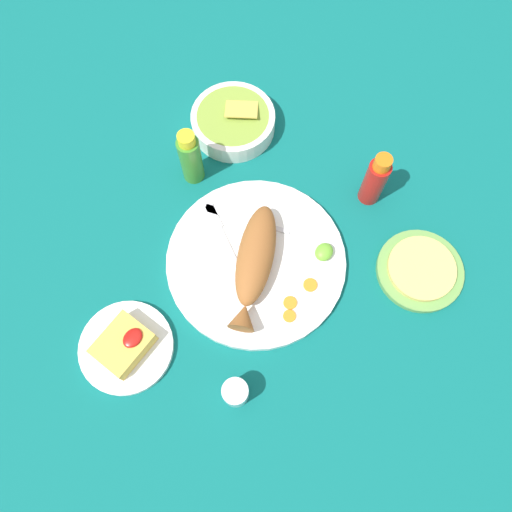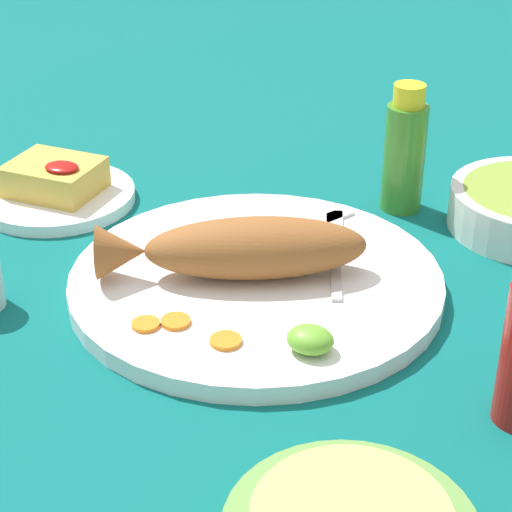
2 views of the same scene
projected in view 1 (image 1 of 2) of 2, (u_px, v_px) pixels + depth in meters
The scene contains 17 objects.
ground_plane at pixel (256, 263), 1.03m from camera, with size 4.00×4.00×0.00m, color #0C605B.
main_plate at pixel (256, 261), 1.02m from camera, with size 0.36×0.36×0.02m, color white.
fried_fish at pixel (254, 262), 0.98m from camera, with size 0.26×0.17×0.06m.
fork_near at pixel (221, 232), 1.03m from camera, with size 0.10×0.17×0.00m.
fork_far at pixel (241, 218), 1.04m from camera, with size 0.07×0.18×0.00m.
carrot_slice_near at pixel (289, 316), 0.96m from camera, with size 0.03×0.03×0.00m, color orange.
carrot_slice_mid at pixel (290, 303), 0.97m from camera, with size 0.03×0.03×0.00m, color orange.
carrot_slice_far at pixel (310, 285), 0.99m from camera, with size 0.03×0.03×0.00m, color orange.
lime_wedge_main at pixel (324, 252), 1.00m from camera, with size 0.04×0.03×0.02m, color #6BB233.
hot_sauce_bottle_red at pixel (375, 180), 1.02m from camera, with size 0.05×0.05×0.15m.
hot_sauce_bottle_green at pixel (190, 158), 1.03m from camera, with size 0.05×0.05×0.15m.
salt_cup at pixel (236, 393), 0.91m from camera, with size 0.05×0.05×0.06m.
side_plate_fries at pixel (126, 347), 0.96m from camera, with size 0.18×0.18×0.01m, color white.
fries_pile at pixel (123, 345), 0.93m from camera, with size 0.10×0.08×0.04m.
guacamole_bowl at pixel (233, 121), 1.12m from camera, with size 0.19×0.19×0.06m.
tortilla_plate at pixel (420, 271), 1.01m from camera, with size 0.18×0.18×0.01m, color #6B9E4C.
tortilla_stack at pixel (422, 268), 1.00m from camera, with size 0.14×0.14×0.01m, color #E0C666.
Camera 1 is at (-0.28, -0.21, 0.96)m, focal length 35.00 mm.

